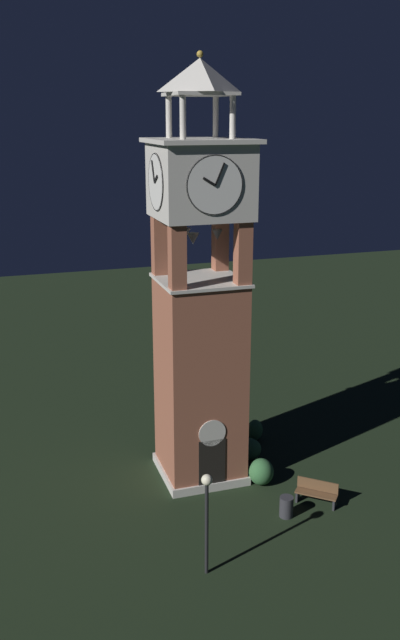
# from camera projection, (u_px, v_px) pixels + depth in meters

# --- Properties ---
(ground) EXTENTS (80.00, 80.00, 0.00)m
(ground) POSITION_uv_depth(u_px,v_px,m) (200.00, 472.00, 28.27)
(ground) COLOR black
(clock_tower) EXTENTS (3.68, 3.68, 16.56)m
(clock_tower) POSITION_uv_depth(u_px,v_px,m) (200.00, 314.00, 26.25)
(clock_tower) COLOR #93543D
(clock_tower) RESTS_ON ground
(park_bench) EXTENTS (1.50, 1.38, 0.95)m
(park_bench) POSITION_uv_depth(u_px,v_px,m) (317.00, 492.00, 25.85)
(park_bench) COLOR brown
(park_bench) RESTS_ON ground
(lamp_post) EXTENTS (0.36, 0.36, 3.61)m
(lamp_post) POSITION_uv_depth(u_px,v_px,m) (207.00, 505.00, 21.32)
(lamp_post) COLOR black
(lamp_post) RESTS_ON ground
(trash_bin) EXTENTS (0.52, 0.52, 0.80)m
(trash_bin) POSITION_uv_depth(u_px,v_px,m) (286.00, 507.00, 25.06)
(trash_bin) COLOR #2D2D33
(trash_bin) RESTS_ON ground
(shrub_near_entry) EXTENTS (1.02, 1.02, 1.09)m
(shrub_near_entry) POSITION_uv_depth(u_px,v_px,m) (261.00, 472.00, 27.24)
(shrub_near_entry) COLOR #336638
(shrub_near_entry) RESTS_ON ground
(shrub_left_of_tower) EXTENTS (1.14, 1.14, 0.91)m
(shrub_left_of_tower) POSITION_uv_depth(u_px,v_px,m) (248.00, 449.00, 29.30)
(shrub_left_of_tower) COLOR #336638
(shrub_left_of_tower) RESTS_ON ground
(shrub_behind_bench) EXTENTS (0.72, 0.72, 1.00)m
(shrub_behind_bench) POSITION_uv_depth(u_px,v_px,m) (255.00, 430.00, 30.96)
(shrub_behind_bench) COLOR #336638
(shrub_behind_bench) RESTS_ON ground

